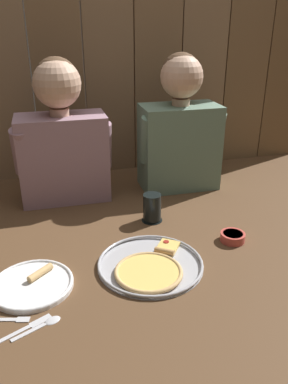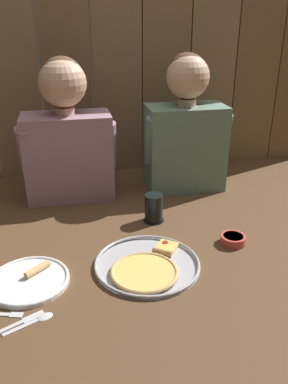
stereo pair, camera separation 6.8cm
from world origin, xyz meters
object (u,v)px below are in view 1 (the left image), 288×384
at_px(dinner_plate, 32,284).
at_px(diner_right, 180,127).
at_px(drinking_glass, 152,208).
at_px(diner_left, 62,135).
at_px(dipping_bowl, 233,237).
at_px(pizza_tray, 150,266).

relative_size(dinner_plate, diner_right, 0.41).
height_order(drinking_glass, diner_left, diner_left).
xyz_separation_m(dinner_plate, dipping_bowl, (0.71, 0.09, 0.01)).
bearing_deg(dipping_bowl, drinking_glass, 137.32).
relative_size(dipping_bowl, diner_left, 0.15).
xyz_separation_m(dinner_plate, diner_left, (0.15, 0.63, 0.28)).
xyz_separation_m(dinner_plate, drinking_glass, (0.46, 0.32, 0.05)).
bearing_deg(drinking_glass, pizza_tray, -106.57).
bearing_deg(diner_right, drinking_glass, -124.78).
xyz_separation_m(drinking_glass, diner_left, (-0.31, 0.31, 0.23)).
bearing_deg(pizza_tray, diner_left, 109.39).
relative_size(drinking_glass, diner_left, 0.19).
bearing_deg(dinner_plate, dipping_bowl, 7.34).
relative_size(pizza_tray, dinner_plate, 1.40).
distance_m(drinking_glass, diner_left, 0.50).
relative_size(pizza_tray, dipping_bowl, 3.87).
xyz_separation_m(pizza_tray, diner_left, (-0.22, 0.63, 0.28)).
bearing_deg(dinner_plate, diner_left, 76.54).
bearing_deg(diner_right, dipping_bowl, -87.11).
bearing_deg(dipping_bowl, diner_left, 136.15).
bearing_deg(pizza_tray, diner_right, 63.68).
bearing_deg(diner_right, pizza_tray, -116.32).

